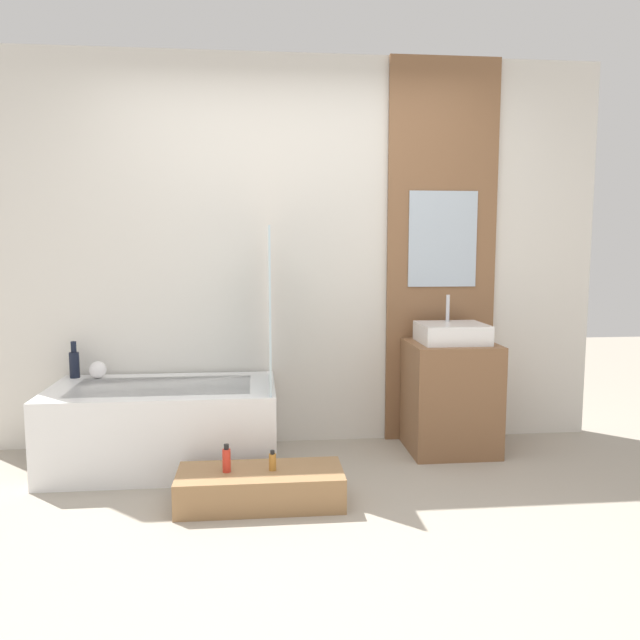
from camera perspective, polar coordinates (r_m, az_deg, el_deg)
The scene contains 12 objects.
ground_plane at distance 3.00m, azimuth -0.42°, elevation -20.07°, with size 12.00×12.00×0.00m, color #A39989.
wall_tiled_back at distance 4.25m, azimuth -2.42°, elevation 6.08°, with size 4.20×0.06×2.60m, color silver.
wall_wood_accent at distance 4.37m, azimuth 11.05°, elevation 6.06°, with size 0.75×0.04×2.60m.
bathtub at distance 4.01m, azimuth -14.09°, elevation -9.33°, with size 1.37×0.76×0.50m.
glass_shower_screen at distance 3.78m, azimuth -4.68°, elevation 1.18°, with size 0.01×0.62×0.96m, color silver.
wooden_step_bench at distance 3.41m, azimuth -5.47°, elevation -14.98°, with size 0.87×0.36×0.18m, color #997047.
vanity_cabinet at distance 4.23m, azimuth 11.83°, elevation -6.89°, with size 0.56×0.51×0.72m, color brown.
sink at distance 4.15m, azimuth 11.97°, elevation -1.17°, with size 0.43×0.37×0.31m.
vase_tall_dark at distance 4.34m, azimuth -21.55°, elevation -3.67°, with size 0.06×0.06×0.24m.
vase_round_light at distance 4.29m, azimuth -19.65°, elevation -4.30°, with size 0.11×0.11×0.11m, color white.
bottle_soap_primary at distance 3.36m, azimuth -8.54°, elevation -12.50°, with size 0.04×0.04×0.15m.
bottle_soap_secondary at distance 3.36m, azimuth -4.36°, elevation -12.76°, with size 0.04×0.04×0.11m.
Camera 1 is at (-0.25, -2.66, 1.36)m, focal length 35.00 mm.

